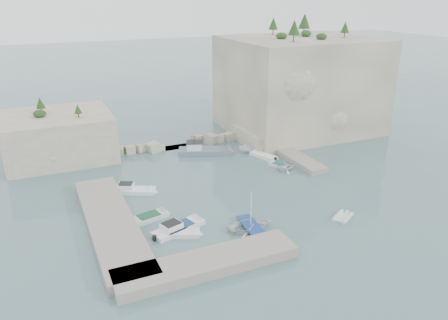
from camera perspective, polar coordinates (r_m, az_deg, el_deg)
name	(u,v)px	position (r m, az deg, el deg)	size (l,w,h in m)	color
ground	(243,197)	(56.62, 2.48, -4.84)	(400.00, 400.00, 0.00)	slate
cliff_east	(299,85)	(84.01, 9.79, 9.69)	(26.00, 22.00, 17.00)	beige
cliff_terrace	(264,136)	(76.61, 5.24, 3.18)	(8.00, 10.00, 2.50)	beige
outcrop_west	(59,136)	(73.63, -20.71, 2.95)	(16.00, 14.00, 7.00)	beige
quay_west	(111,223)	(50.97, -14.54, -8.01)	(5.00, 24.00, 1.10)	#9E9689
quay_south	(207,263)	(42.91, -2.19, -13.30)	(18.00, 4.00, 1.10)	#9E9689
ledge_east	(291,154)	(70.68, 8.71, 0.72)	(3.00, 16.00, 0.80)	#9E9689
breakwater	(181,142)	(74.89, -5.70, 2.29)	(28.00, 3.00, 1.40)	beige
motorboat_d	(179,230)	(49.40, -5.95, -9.12)	(6.75, 2.01, 1.40)	white
motorboat_c	(149,219)	(52.03, -9.76, -7.66)	(4.97, 1.81, 0.70)	silver
motorboat_e	(184,236)	(48.38, -5.28, -9.80)	(3.79, 1.55, 0.70)	white
motorboat_a	(133,192)	(59.01, -11.82, -4.17)	(6.39, 1.90, 1.40)	white
rowboat	(251,228)	(49.57, 3.49, -8.92)	(3.62, 5.07, 1.05)	white
inflatable_dinghy	(342,218)	(53.35, 15.20, -7.37)	(3.16, 1.53, 0.44)	silver
tender_east_a	(285,171)	(65.21, 7.97, -1.40)	(2.56, 2.97, 1.56)	white
tender_east_b	(279,167)	(66.36, 7.20, -0.95)	(3.80, 1.30, 0.70)	silver
tender_east_c	(263,157)	(70.05, 5.16, 0.35)	(5.12, 1.66, 0.70)	white
tender_east_d	(250,152)	(72.40, 3.43, 1.10)	(1.52, 4.05, 1.57)	white
work_boat	(205,154)	(71.45, -2.49, 0.84)	(9.42, 2.78, 2.20)	slate
rowboat_mast	(251,208)	(48.31, 3.55, -6.23)	(0.10, 0.10, 4.20)	white
vegetation	(273,33)	(81.14, 6.47, 16.19)	(53.48, 13.88, 13.40)	#1E4219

